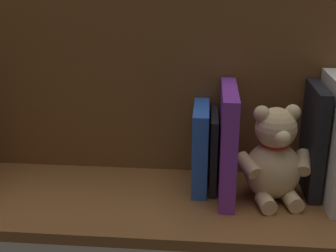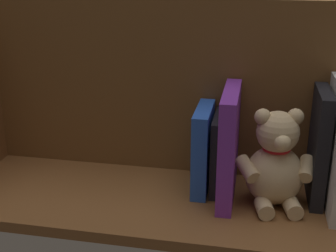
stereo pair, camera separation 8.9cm
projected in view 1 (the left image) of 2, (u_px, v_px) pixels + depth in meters
ground_plane at (168, 201)px, 94.44cm from camera, size 92.54×31.43×2.20cm
shelf_back_panel at (174, 88)px, 100.13cm from camera, size 92.54×1.50×38.29cm
book_1 at (313, 140)px, 92.89cm from camera, size 2.53×13.71×22.46cm
teddy_bear at (274, 159)px, 90.61cm from camera, size 15.55×14.09×19.57cm
book_2 at (228, 142)px, 92.03cm from camera, size 3.06×18.75×22.23cm
book_3 at (213, 150)px, 96.08cm from camera, size 1.41×12.81×16.11cm
book_4 at (200, 147)px, 95.60cm from camera, size 3.16×13.80×17.58cm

